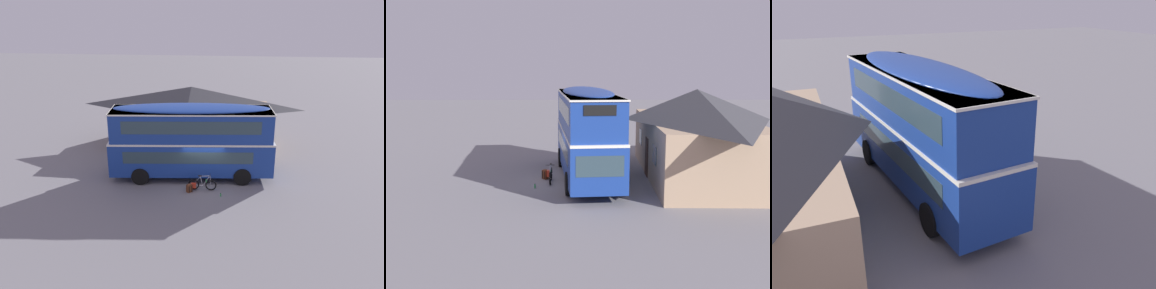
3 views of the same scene
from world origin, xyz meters
TOP-DOWN VIEW (x-y plane):
  - ground_plane at (0.00, 0.00)m, footprint 120.00×120.00m
  - double_decker_bus at (-0.86, 0.83)m, footprint 10.42×3.37m
  - touring_bicycle at (-0.08, -1.05)m, footprint 1.73×0.46m
  - backpack_on_ground at (-0.77, -1.36)m, footprint 0.39×0.39m
  - water_bottle_green_metal at (1.12, -1.75)m, footprint 0.07×0.07m
  - pub_building at (-1.43, 6.69)m, footprint 12.27×5.90m

SIDE VIEW (x-z plane):
  - ground_plane at x=0.00m, z-range 0.00..0.00m
  - water_bottle_green_metal at x=1.12m, z-range -0.01..0.22m
  - backpack_on_ground at x=-0.77m, z-range 0.01..0.54m
  - touring_bicycle at x=-0.08m, z-range -0.14..0.89m
  - pub_building at x=-1.43m, z-range 0.06..4.76m
  - double_decker_bus at x=-0.86m, z-range 0.25..5.04m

